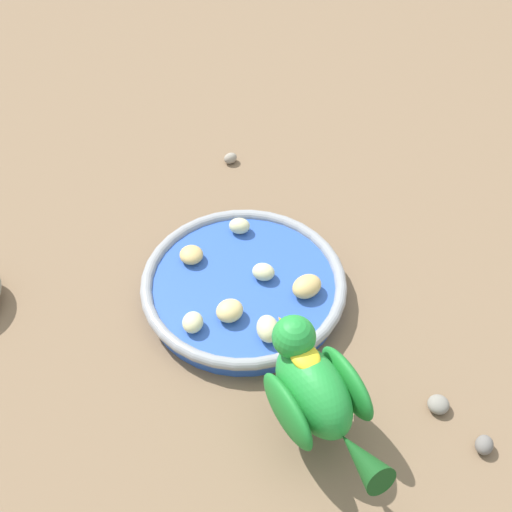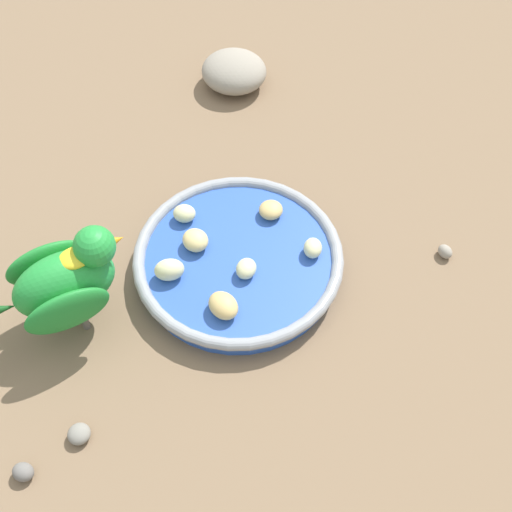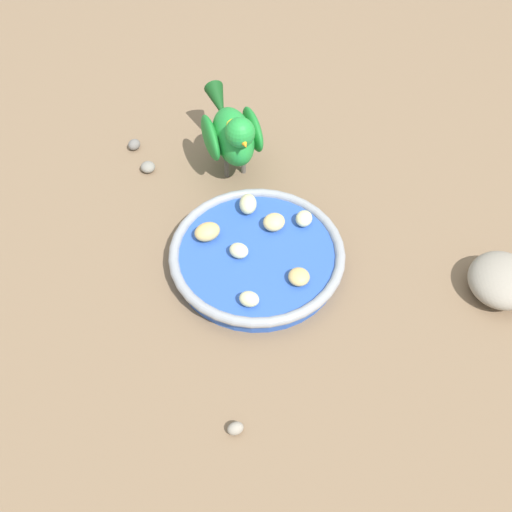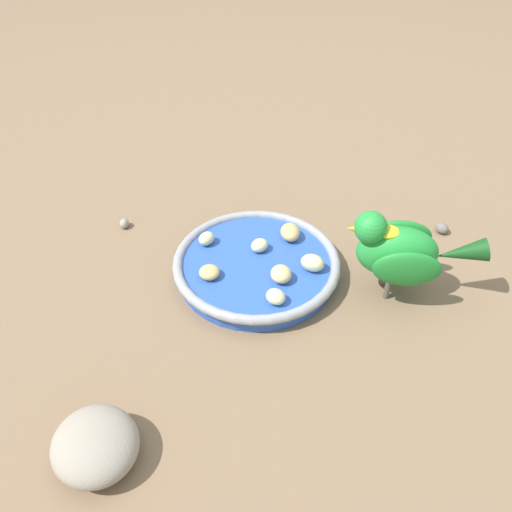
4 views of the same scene
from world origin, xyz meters
The scene contains 14 objects.
ground_plane centered at (0.00, 0.00, 0.00)m, with size 4.00×4.00×0.00m, color #7A6047.
feeding_bowl centered at (0.02, -0.02, 0.02)m, with size 0.24×0.24×0.03m.
apple_piece_0 centered at (-0.01, -0.01, 0.03)m, with size 0.03×0.02×0.02m, color beige.
apple_piece_1 centered at (0.06, 0.05, 0.04)m, with size 0.03×0.02×0.02m, color beige.
apple_piece_2 centered at (-0.02, 0.05, 0.03)m, with size 0.04×0.03×0.02m, color tan.
apple_piece_3 centered at (-0.05, -0.07, 0.03)m, with size 0.03×0.02×0.02m, color beige.
apple_piece_4 centered at (0.03, -0.09, 0.03)m, with size 0.03×0.03×0.02m, color tan.
apple_piece_5 centered at (0.06, 0.00, 0.03)m, with size 0.03×0.03×0.02m, color #E5C67F.
apple_piece_6 centered at (0.10, -0.02, 0.03)m, with size 0.03×0.02×0.02m, color beige.
parrot centered at (0.11, 0.15, 0.08)m, with size 0.11×0.18×0.13m.
rock_large centered at (0.22, -0.26, 0.02)m, with size 0.09×0.09×0.05m, color gray.
pebble_0 centered at (0.02, 0.29, 0.01)m, with size 0.02×0.02×0.02m, color slate.
pebble_1 centered at (-0.16, -0.18, 0.01)m, with size 0.02×0.01×0.02m, color gray.
pebble_2 centered at (0.01, 0.23, 0.01)m, with size 0.02×0.02×0.02m, color gray.
Camera 3 is at (-0.31, -0.39, 0.63)m, focal length 40.65 mm.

